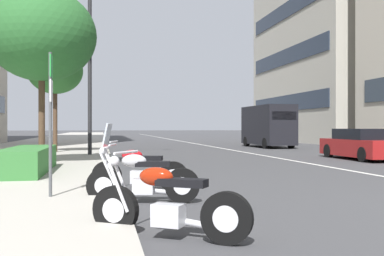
% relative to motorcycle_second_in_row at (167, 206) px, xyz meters
% --- Properties ---
extents(sidewalk_right_plaza, '(160.00, 8.13, 0.15)m').
position_rel_motorcycle_second_in_row_xyz_m(sidewalk_right_plaza, '(30.08, 4.46, -0.34)').
color(sidewalk_right_plaza, '#A39E93').
rests_on(sidewalk_right_plaza, ground).
extents(lane_centre_stripe, '(110.00, 0.16, 0.01)m').
position_rel_motorcycle_second_in_row_xyz_m(lane_centre_stripe, '(35.08, -7.10, -0.41)').
color(lane_centre_stripe, silver).
rests_on(lane_centre_stripe, ground).
extents(motorcycle_second_in_row, '(1.27, 1.89, 1.10)m').
position_rel_motorcycle_second_in_row_xyz_m(motorcycle_second_in_row, '(0.00, 0.00, 0.00)').
color(motorcycle_second_in_row, black).
rests_on(motorcycle_second_in_row, ground).
extents(motorcycle_nearest_camera, '(0.70, 2.09, 1.48)m').
position_rel_motorcycle_second_in_row_xyz_m(motorcycle_nearest_camera, '(2.76, 0.09, 0.03)').
color(motorcycle_nearest_camera, black).
rests_on(motorcycle_nearest_camera, ground).
extents(motorcycle_by_sign_pole, '(0.83, 2.09, 1.11)m').
position_rel_motorcycle_second_in_row_xyz_m(motorcycle_by_sign_pole, '(4.30, 0.00, 0.01)').
color(motorcycle_by_sign_pole, black).
rests_on(motorcycle_by_sign_pole, ground).
extents(car_far_down_avenue, '(4.54, 1.93, 1.34)m').
position_rel_motorcycle_second_in_row_xyz_m(car_far_down_avenue, '(12.19, -10.38, 0.23)').
color(car_far_down_avenue, maroon).
rests_on(car_far_down_avenue, ground).
extents(delivery_van_ahead, '(5.40, 2.20, 2.91)m').
position_rel_motorcycle_second_in_row_xyz_m(delivery_van_ahead, '(24.16, -10.61, 1.12)').
color(delivery_van_ahead, black).
rests_on(delivery_van_ahead, ground).
extents(parking_sign_by_curb, '(0.32, 0.06, 2.62)m').
position_rel_motorcycle_second_in_row_xyz_m(parking_sign_by_curb, '(2.87, 1.71, 1.37)').
color(parking_sign_by_curb, '#47494C').
rests_on(parking_sign_by_curb, sidewalk_right_plaza).
extents(street_lamp_with_banners, '(1.26, 2.37, 9.42)m').
position_rel_motorcycle_second_in_row_xyz_m(street_lamp_with_banners, '(15.64, 1.04, 5.26)').
color(street_lamp_with_banners, '#232326').
rests_on(street_lamp_with_banners, sidewalk_right_plaza).
extents(clipped_hedge_bed, '(4.45, 1.10, 0.68)m').
position_rel_motorcycle_second_in_row_xyz_m(clipped_hedge_bed, '(7.70, 2.83, 0.08)').
color(clipped_hedge_bed, '#337033').
rests_on(clipped_hedge_bed, sidewalk_right_plaza).
extents(street_tree_far_plaza, '(3.76, 3.76, 6.05)m').
position_rel_motorcycle_second_in_row_xyz_m(street_tree_far_plaza, '(10.71, 2.84, 4.18)').
color(street_tree_far_plaza, '#473323').
rests_on(street_tree_far_plaza, sidewalk_right_plaza).
extents(street_tree_by_lamp_post, '(2.78, 2.78, 5.33)m').
position_rel_motorcycle_second_in_row_xyz_m(street_tree_by_lamp_post, '(18.19, 3.12, 3.85)').
color(street_tree_by_lamp_post, '#473323').
rests_on(street_tree_by_lamp_post, sidewalk_right_plaza).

